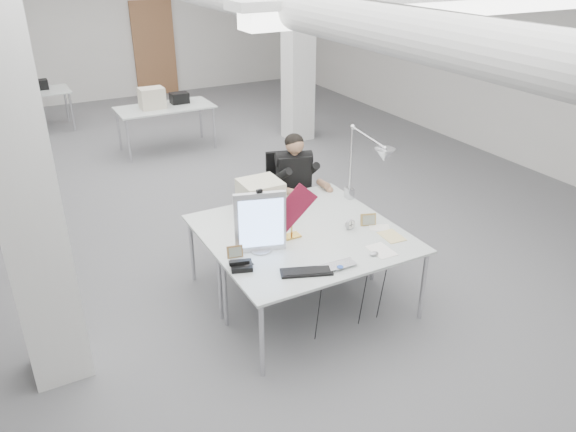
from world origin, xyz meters
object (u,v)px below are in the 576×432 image
at_px(desk_main, 326,254).
at_px(desk_phone, 242,266).
at_px(architect_lamp, 365,165).
at_px(office_chair, 292,196).
at_px(laptop, 340,268).
at_px(monitor, 260,222).
at_px(beige_monitor, 261,198).
at_px(bankers_lamp, 292,222).
at_px(seated_person, 295,171).

height_order(desk_main, desk_phone, desk_phone).
bearing_deg(architect_lamp, desk_phone, -144.43).
bearing_deg(office_chair, laptop, -90.65).
bearing_deg(monitor, beige_monitor, 80.63).
xyz_separation_m(office_chair, laptop, (-0.58, -1.91, 0.21)).
xyz_separation_m(monitor, desk_phone, (-0.28, -0.20, -0.26)).
distance_m(desk_main, office_chair, 1.70).
bearing_deg(architect_lamp, desk_main, -125.11).
distance_m(laptop, bankers_lamp, 0.74).
distance_m(monitor, beige_monitor, 0.74).
bearing_deg(office_chair, monitor, -112.43).
distance_m(monitor, desk_phone, 0.43).
bearing_deg(desk_main, office_chair, 71.68).
height_order(seated_person, laptop, seated_person).
bearing_deg(desk_phone, office_chair, 67.33).
bearing_deg(bankers_lamp, seated_person, 35.92).
relative_size(office_chair, laptop, 3.38).
bearing_deg(desk_main, architect_lamp, 37.43).
bearing_deg(office_chair, seated_person, -73.74).
height_order(laptop, bankers_lamp, bankers_lamp).
relative_size(bankers_lamp, architect_lamp, 0.33).
bearing_deg(laptop, office_chair, 76.39).
xyz_separation_m(desk_main, beige_monitor, (-0.18, 0.97, 0.20)).
bearing_deg(beige_monitor, desk_main, -79.15).
xyz_separation_m(bankers_lamp, beige_monitor, (-0.05, 0.56, 0.03)).
xyz_separation_m(seated_person, desk_phone, (-1.31, -1.44, -0.12)).
bearing_deg(laptop, seated_person, 75.96).
xyz_separation_m(office_chair, architect_lamp, (0.32, -0.95, 0.66)).
bearing_deg(architect_lamp, laptop, -115.85).
height_order(office_chair, seated_person, seated_person).
height_order(office_chair, beige_monitor, beige_monitor).
distance_m(monitor, bankers_lamp, 0.40).
height_order(office_chair, desk_phone, office_chair).
height_order(bankers_lamp, desk_phone, bankers_lamp).
relative_size(laptop, beige_monitor, 0.84).
xyz_separation_m(office_chair, desk_phone, (-1.31, -1.49, 0.22)).
bearing_deg(desk_main, monitor, 147.40).
xyz_separation_m(desk_main, laptop, (-0.05, -0.30, 0.03)).
height_order(desk_phone, beige_monitor, beige_monitor).
bearing_deg(office_chair, beige_monitor, -122.14).
distance_m(desk_main, seated_person, 1.65).
bearing_deg(bankers_lamp, desk_main, -96.82).
xyz_separation_m(desk_main, architect_lamp, (0.85, 0.65, 0.48)).
bearing_deg(office_chair, desk_main, -92.06).
distance_m(laptop, desk_phone, 0.84).
height_order(beige_monitor, architect_lamp, architect_lamp).
xyz_separation_m(desk_main, bankers_lamp, (-0.13, 0.42, 0.17)).
relative_size(office_chair, desk_phone, 6.17).
relative_size(seated_person, architect_lamp, 0.91).
height_order(desk_main, architect_lamp, architect_lamp).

